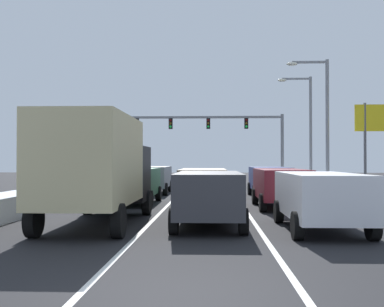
{
  "coord_description": "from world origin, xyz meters",
  "views": [
    {
      "loc": [
        0.31,
        -6.8,
        2.03
      ],
      "look_at": [
        -0.97,
        23.62,
        2.5
      ],
      "focal_mm": 44.23,
      "sensor_mm": 36.0,
      "label": 1
    }
  ],
  "objects_px": {
    "suv_maroon_right_lane_second": "(281,184)",
    "traffic_light_gantry": "(223,129)",
    "box_truck_left_lane_nearest": "(98,165)",
    "suv_green_left_lane_second": "(134,182)",
    "sedan_silver_center_lane_third": "(207,183)",
    "suv_gray_left_lane_third": "(153,177)",
    "roadside_sign_right": "(382,128)",
    "suv_navy_right_lane_third": "(269,179)",
    "suv_white_right_lane_nearest": "(320,196)",
    "street_lamp_right_near": "(322,113)",
    "suv_tan_center_lane_second": "(203,184)",
    "suv_charcoal_center_lane_nearest": "(209,194)",
    "street_lamp_right_mid": "(306,121)"
  },
  "relations": [
    {
      "from": "suv_maroon_right_lane_second",
      "to": "street_lamp_right_near",
      "type": "bearing_deg",
      "value": 67.4
    },
    {
      "from": "suv_navy_right_lane_third",
      "to": "suv_gray_left_lane_third",
      "type": "distance_m",
      "value": 7.35
    },
    {
      "from": "box_truck_left_lane_nearest",
      "to": "suv_charcoal_center_lane_nearest",
      "type": "bearing_deg",
      "value": -0.47
    },
    {
      "from": "suv_tan_center_lane_second",
      "to": "sedan_silver_center_lane_third",
      "type": "height_order",
      "value": "suv_tan_center_lane_second"
    },
    {
      "from": "traffic_light_gantry",
      "to": "street_lamp_right_mid",
      "type": "relative_size",
      "value": 1.63
    },
    {
      "from": "suv_tan_center_lane_second",
      "to": "street_lamp_right_mid",
      "type": "relative_size",
      "value": 0.57
    },
    {
      "from": "suv_white_right_lane_nearest",
      "to": "suv_green_left_lane_second",
      "type": "distance_m",
      "value": 10.66
    },
    {
      "from": "suv_charcoal_center_lane_nearest",
      "to": "traffic_light_gantry",
      "type": "height_order",
      "value": "traffic_light_gantry"
    },
    {
      "from": "suv_navy_right_lane_third",
      "to": "traffic_light_gantry",
      "type": "height_order",
      "value": "traffic_light_gantry"
    },
    {
      "from": "suv_charcoal_center_lane_nearest",
      "to": "box_truck_left_lane_nearest",
      "type": "relative_size",
      "value": 0.68
    },
    {
      "from": "suv_navy_right_lane_third",
      "to": "suv_charcoal_center_lane_nearest",
      "type": "xyz_separation_m",
      "value": [
        -3.32,
        -11.98,
        0.0
      ]
    },
    {
      "from": "suv_charcoal_center_lane_nearest",
      "to": "box_truck_left_lane_nearest",
      "type": "bearing_deg",
      "value": 179.53
    },
    {
      "from": "suv_maroon_right_lane_second",
      "to": "traffic_light_gantry",
      "type": "relative_size",
      "value": 0.35
    },
    {
      "from": "suv_white_right_lane_nearest",
      "to": "suv_navy_right_lane_third",
      "type": "relative_size",
      "value": 1.0
    },
    {
      "from": "street_lamp_right_mid",
      "to": "suv_navy_right_lane_third",
      "type": "bearing_deg",
      "value": -111.53
    },
    {
      "from": "suv_white_right_lane_nearest",
      "to": "suv_gray_left_lane_third",
      "type": "relative_size",
      "value": 1.0
    },
    {
      "from": "box_truck_left_lane_nearest",
      "to": "street_lamp_right_near",
      "type": "relative_size",
      "value": 0.86
    },
    {
      "from": "sedan_silver_center_lane_third",
      "to": "suv_gray_left_lane_third",
      "type": "bearing_deg",
      "value": 145.96
    },
    {
      "from": "roadside_sign_right",
      "to": "suv_gray_left_lane_third",
      "type": "bearing_deg",
      "value": 177.89
    },
    {
      "from": "box_truck_left_lane_nearest",
      "to": "suv_green_left_lane_second",
      "type": "height_order",
      "value": "box_truck_left_lane_nearest"
    },
    {
      "from": "suv_tan_center_lane_second",
      "to": "roadside_sign_right",
      "type": "height_order",
      "value": "roadside_sign_right"
    },
    {
      "from": "suv_tan_center_lane_second",
      "to": "roadside_sign_right",
      "type": "bearing_deg",
      "value": 37.16
    },
    {
      "from": "suv_navy_right_lane_third",
      "to": "street_lamp_right_mid",
      "type": "bearing_deg",
      "value": 68.47
    },
    {
      "from": "suv_maroon_right_lane_second",
      "to": "traffic_light_gantry",
      "type": "xyz_separation_m",
      "value": [
        -1.97,
        21.92,
        3.87
      ]
    },
    {
      "from": "street_lamp_right_mid",
      "to": "roadside_sign_right",
      "type": "xyz_separation_m",
      "value": [
        2.82,
        -8.44,
        -1.09
      ]
    },
    {
      "from": "sedan_silver_center_lane_third",
      "to": "suv_green_left_lane_second",
      "type": "distance_m",
      "value": 5.82
    },
    {
      "from": "street_lamp_right_near",
      "to": "street_lamp_right_mid",
      "type": "distance_m",
      "value": 7.14
    },
    {
      "from": "roadside_sign_right",
      "to": "box_truck_left_lane_nearest",
      "type": "bearing_deg",
      "value": -134.56
    },
    {
      "from": "sedan_silver_center_lane_third",
      "to": "suv_navy_right_lane_third",
      "type": "bearing_deg",
      "value": -3.63
    },
    {
      "from": "traffic_light_gantry",
      "to": "box_truck_left_lane_nearest",
      "type": "bearing_deg",
      "value": -99.36
    },
    {
      "from": "suv_charcoal_center_lane_nearest",
      "to": "street_lamp_right_near",
      "type": "distance_m",
      "value": 17.28
    },
    {
      "from": "suv_green_left_lane_second",
      "to": "street_lamp_right_mid",
      "type": "xyz_separation_m",
      "value": [
        11.01,
        14.96,
        4.09
      ]
    },
    {
      "from": "street_lamp_right_near",
      "to": "traffic_light_gantry",
      "type": "bearing_deg",
      "value": 115.37
    },
    {
      "from": "suv_tan_center_lane_second",
      "to": "suv_gray_left_lane_third",
      "type": "xyz_separation_m",
      "value": [
        -3.29,
        8.5,
        0.0
      ]
    },
    {
      "from": "suv_navy_right_lane_third",
      "to": "suv_tan_center_lane_second",
      "type": "relative_size",
      "value": 1.0
    },
    {
      "from": "suv_white_right_lane_nearest",
      "to": "suv_gray_left_lane_third",
      "type": "height_order",
      "value": "same"
    },
    {
      "from": "sedan_silver_center_lane_third",
      "to": "traffic_light_gantry",
      "type": "height_order",
      "value": "traffic_light_gantry"
    },
    {
      "from": "sedan_silver_center_lane_third",
      "to": "suv_tan_center_lane_second",
      "type": "bearing_deg",
      "value": -90.8
    },
    {
      "from": "roadside_sign_right",
      "to": "street_lamp_right_mid",
      "type": "bearing_deg",
      "value": 108.46
    },
    {
      "from": "suv_tan_center_lane_second",
      "to": "street_lamp_right_mid",
      "type": "distance_m",
      "value": 18.62
    },
    {
      "from": "street_lamp_right_near",
      "to": "suv_green_left_lane_second",
      "type": "bearing_deg",
      "value": -143.43
    },
    {
      "from": "suv_green_left_lane_second",
      "to": "box_truck_left_lane_nearest",
      "type": "bearing_deg",
      "value": -89.31
    },
    {
      "from": "suv_maroon_right_lane_second",
      "to": "street_lamp_right_mid",
      "type": "relative_size",
      "value": 0.57
    },
    {
      "from": "street_lamp_right_near",
      "to": "suv_gray_left_lane_third",
      "type": "bearing_deg",
      "value": -175.65
    },
    {
      "from": "suv_green_left_lane_second",
      "to": "suv_white_right_lane_nearest",
      "type": "bearing_deg",
      "value": -50.38
    },
    {
      "from": "suv_green_left_lane_second",
      "to": "roadside_sign_right",
      "type": "height_order",
      "value": "roadside_sign_right"
    },
    {
      "from": "suv_charcoal_center_lane_nearest",
      "to": "box_truck_left_lane_nearest",
      "type": "xyz_separation_m",
      "value": [
        -3.48,
        0.03,
        0.88
      ]
    },
    {
      "from": "suv_tan_center_lane_second",
      "to": "traffic_light_gantry",
      "type": "bearing_deg",
      "value": 86.37
    },
    {
      "from": "suv_tan_center_lane_second",
      "to": "suv_gray_left_lane_third",
      "type": "distance_m",
      "value": 9.12
    },
    {
      "from": "traffic_light_gantry",
      "to": "street_lamp_right_near",
      "type": "xyz_separation_m",
      "value": [
        5.91,
        -12.46,
        0.13
      ]
    }
  ]
}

